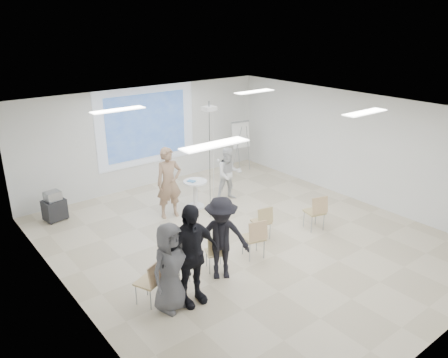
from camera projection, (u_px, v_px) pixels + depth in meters
floor at (245, 240)px, 10.25m from camera, size 8.00×9.00×0.10m
ceiling at (248, 109)px, 9.17m from camera, size 8.00×9.00×0.10m
wall_back at (146, 137)px, 13.05m from camera, size 8.00×0.10×3.00m
wall_left at (65, 230)px, 7.36m from camera, size 0.10×9.00×3.00m
wall_right at (357, 147)px, 12.06m from camera, size 0.10×9.00×3.00m
projection_halo at (147, 126)px, 12.88m from camera, size 3.20×0.01×2.30m
projection_image at (147, 126)px, 12.87m from camera, size 2.60×0.01×1.90m
pedestal_table at (195, 192)px, 11.75m from camera, size 0.84×0.84×0.79m
player_left at (169, 178)px, 11.02m from camera, size 0.84×0.64×2.10m
player_right at (229, 171)px, 12.16m from camera, size 0.99×0.91×1.67m
controller_left at (169, 162)px, 11.19m from camera, size 0.06×0.12×0.04m
controller_right at (218, 160)px, 12.14m from camera, size 0.09×0.13×0.04m
chair_far_left at (151, 280)px, 7.74m from camera, size 0.54×0.55×0.85m
chair_left_mid at (180, 262)px, 8.33m from camera, size 0.44×0.47×0.83m
chair_left_inner at (216, 251)px, 8.76m from camera, size 0.50×0.51×0.79m
chair_center at (255, 236)px, 9.22m from camera, size 0.52×0.54×0.90m
chair_right_inner at (263, 220)px, 10.04m from camera, size 0.46×0.48×0.82m
chair_right_far at (316, 210)px, 10.44m from camera, size 0.53×0.55×0.91m
red_jacket at (184, 254)px, 8.13m from camera, size 0.40×0.15×0.38m
laptop at (214, 250)px, 8.85m from camera, size 0.35×0.31×0.02m
audience_left at (190, 248)px, 7.58m from camera, size 1.30×0.80×2.20m
audience_mid at (221, 233)px, 8.40m from camera, size 1.42×1.24×1.93m
audience_outer at (170, 262)px, 7.49m from camera, size 1.01×0.79×1.84m
flipchart_easel at (241, 135)px, 14.21m from camera, size 0.74×0.57×1.72m
av_cart at (54, 207)px, 11.04m from camera, size 0.58×0.49×0.77m
ceiling_projector at (209, 114)px, 10.45m from camera, size 0.30×0.25×3.00m
fluor_panel_nw at (118, 110)px, 9.50m from camera, size 1.20×0.30×0.02m
fluor_panel_ne at (254, 92)px, 11.83m from camera, size 1.20×0.30×0.02m
fluor_panel_sw at (215, 145)px, 6.93m from camera, size 1.20×0.30×0.02m
fluor_panel_se at (365, 112)px, 9.25m from camera, size 1.20×0.30×0.02m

